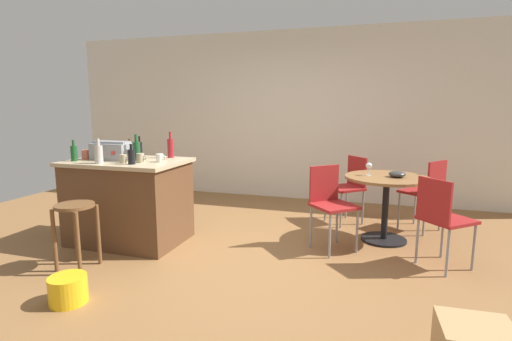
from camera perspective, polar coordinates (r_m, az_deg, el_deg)
The scene contains 24 objects.
ground_plane at distance 4.05m, azimuth -1.38°, elevation -12.23°, with size 8.80×8.80×0.00m, color olive.
back_wall at distance 6.30m, azimuth 6.24°, elevation 8.04°, with size 8.00×0.10×2.70m, color silver.
kitchen_island at distance 4.51m, azimuth -18.36°, elevation -4.30°, with size 1.25×0.87×0.92m.
wooden_stool at distance 3.94m, azimuth -25.24°, elevation -6.70°, with size 0.35×0.35×0.61m.
dining_table at distance 4.51m, azimuth 18.78°, elevation -3.05°, with size 0.91×0.91×0.74m.
folding_chair_near at distance 5.03m, azimuth 24.00°, elevation -2.55°, with size 0.56×0.56×0.88m.
folding_chair_far at distance 5.12m, azimuth 13.65°, elevation -1.96°, with size 0.56×0.56×0.86m.
folding_chair_left at distance 4.12m, azimuth 11.00°, elevation -4.36°, with size 0.56×0.56×0.88m.
folding_chair_right at distance 3.94m, azimuth 25.90°, elevation -6.05°, with size 0.56×0.56×0.86m.
toolbox at distance 4.52m, azimuth -20.61°, elevation 2.76°, with size 0.42×0.25×0.20m.
bottle_0 at distance 4.08m, azimuth -18.03°, elevation 2.01°, with size 0.07×0.07×0.21m.
bottle_1 at distance 4.55m, azimuth -25.43°, elevation 2.38°, with size 0.07×0.07×0.23m.
bottle_2 at distance 4.49m, azimuth -12.60°, elevation 3.33°, with size 0.07×0.07×0.30m.
bottle_3 at distance 4.25m, azimuth -22.34°, elevation 2.31°, with size 0.08×0.08×0.26m.
bottle_4 at distance 4.71m, azimuth -18.24°, elevation 2.95°, with size 0.06×0.06×0.21m.
bottle_5 at distance 4.64m, azimuth -16.89°, elevation 3.08°, with size 0.06×0.06×0.24m.
bottle_6 at distance 4.31m, azimuth -17.34°, elevation 2.83°, with size 0.08×0.08×0.29m.
cup_0 at distance 4.19m, azimuth -16.79°, elevation 1.81°, with size 0.12×0.08×0.10m.
cup_1 at distance 4.66m, azimuth -23.93°, elevation 2.18°, with size 0.13×0.09×0.10m.
cup_2 at distance 4.17m, azimuth -14.09°, elevation 1.83°, with size 0.11×0.08×0.09m.
cup_3 at distance 4.21m, azimuth -19.09°, elevation 1.68°, with size 0.11×0.07×0.09m.
wine_glass at distance 4.46m, azimuth 16.44°, elevation 0.64°, with size 0.07×0.07×0.14m.
serving_bowl at distance 4.45m, azimuth 20.25°, elevation -0.50°, with size 0.18×0.18×0.07m, color #383838.
plastic_bucket at distance 3.41m, azimuth -26.15°, elevation -15.61°, with size 0.28×0.28×0.21m, color yellow.
Camera 1 is at (1.20, -3.57, 1.49)m, focal length 26.91 mm.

